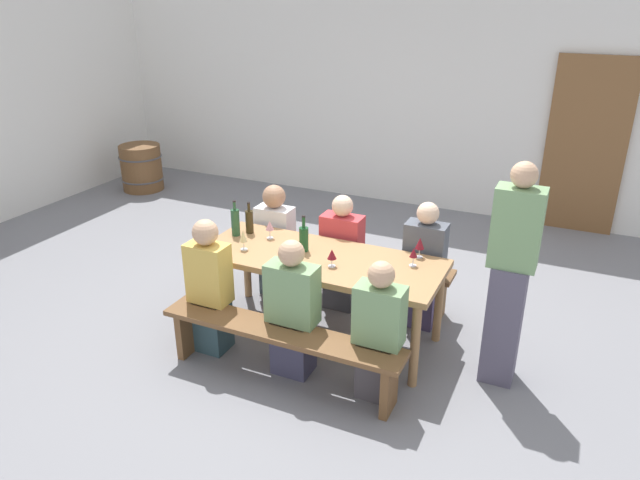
{
  "coord_description": "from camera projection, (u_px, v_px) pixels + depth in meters",
  "views": [
    {
      "loc": [
        1.86,
        -4.01,
        2.8
      ],
      "look_at": [
        0.0,
        0.0,
        0.9
      ],
      "focal_mm": 33.19,
      "sensor_mm": 36.0,
      "label": 1
    }
  ],
  "objects": [
    {
      "name": "ground_plane",
      "position": [
        320.0,
        334.0,
        5.16
      ],
      "size": [
        24.0,
        24.0,
        0.0
      ],
      "primitive_type": "plane",
      "color": "slate"
    },
    {
      "name": "back_wall",
      "position": [
        441.0,
        88.0,
        7.62
      ],
      "size": [
        14.0,
        0.2,
        3.2
      ],
      "primitive_type": "cube",
      "color": "silver",
      "rests_on": "ground"
    },
    {
      "name": "wooden_door",
      "position": [
        585.0,
        147.0,
        7.01
      ],
      "size": [
        0.9,
        0.06,
        2.1
      ],
      "primitive_type": "cube",
      "color": "brown",
      "rests_on": "ground"
    },
    {
      "name": "tasting_table",
      "position": [
        320.0,
        265.0,
        4.9
      ],
      "size": [
        2.03,
        0.81,
        0.75
      ],
      "color": "#9E7247",
      "rests_on": "ground"
    },
    {
      "name": "bench_near",
      "position": [
        280.0,
        340.0,
        4.44
      ],
      "size": [
        1.93,
        0.3,
        0.45
      ],
      "color": "brown",
      "rests_on": "ground"
    },
    {
      "name": "bench_far",
      "position": [
        351.0,
        266.0,
        5.61
      ],
      "size": [
        1.93,
        0.3,
        0.45
      ],
      "color": "brown",
      "rests_on": "ground"
    },
    {
      "name": "wine_bottle_0",
      "position": [
        249.0,
        221.0,
        5.3
      ],
      "size": [
        0.07,
        0.07,
        0.29
      ],
      "color": "#332814",
      "rests_on": "tasting_table"
    },
    {
      "name": "wine_bottle_1",
      "position": [
        304.0,
        238.0,
        4.94
      ],
      "size": [
        0.08,
        0.08,
        0.32
      ],
      "color": "#194723",
      "rests_on": "tasting_table"
    },
    {
      "name": "wine_bottle_2",
      "position": [
        235.0,
        222.0,
        5.24
      ],
      "size": [
        0.08,
        0.08,
        0.33
      ],
      "color": "#234C2D",
      "rests_on": "tasting_table"
    },
    {
      "name": "wine_glass_0",
      "position": [
        332.0,
        255.0,
        4.66
      ],
      "size": [
        0.07,
        0.07,
        0.15
      ],
      "color": "silver",
      "rests_on": "tasting_table"
    },
    {
      "name": "wine_glass_1",
      "position": [
        243.0,
        237.0,
        4.95
      ],
      "size": [
        0.07,
        0.07,
        0.17
      ],
      "color": "silver",
      "rests_on": "tasting_table"
    },
    {
      "name": "wine_glass_2",
      "position": [
        270.0,
        226.0,
        5.18
      ],
      "size": [
        0.07,
        0.07,
        0.16
      ],
      "color": "silver",
      "rests_on": "tasting_table"
    },
    {
      "name": "wine_glass_3",
      "position": [
        414.0,
        253.0,
        4.67
      ],
      "size": [
        0.06,
        0.06,
        0.15
      ],
      "color": "silver",
      "rests_on": "tasting_table"
    },
    {
      "name": "wine_glass_4",
      "position": [
        420.0,
        244.0,
        4.81
      ],
      "size": [
        0.08,
        0.08,
        0.17
      ],
      "color": "silver",
      "rests_on": "tasting_table"
    },
    {
      "name": "seated_guest_near_0",
      "position": [
        210.0,
        289.0,
        4.76
      ],
      "size": [
        0.34,
        0.24,
        1.15
      ],
      "rotation": [
        0.0,
        0.0,
        1.57
      ],
      "color": "#2D474E",
      "rests_on": "ground"
    },
    {
      "name": "seated_guest_near_1",
      "position": [
        293.0,
        312.0,
        4.48
      ],
      "size": [
        0.39,
        0.24,
        1.12
      ],
      "rotation": [
        0.0,
        0.0,
        1.57
      ],
      "color": "#3B3951",
      "rests_on": "ground"
    },
    {
      "name": "seated_guest_near_2",
      "position": [
        379.0,
        334.0,
        4.22
      ],
      "size": [
        0.35,
        0.24,
        1.09
      ],
      "rotation": [
        0.0,
        0.0,
        1.57
      ],
      "color": "#494347",
      "rests_on": "ground"
    },
    {
      "name": "seated_guest_far_0",
      "position": [
        275.0,
        241.0,
        5.7
      ],
      "size": [
        0.35,
        0.24,
        1.1
      ],
      "rotation": [
        0.0,
        0.0,
        -1.57
      ],
      "color": "#445762",
      "rests_on": "ground"
    },
    {
      "name": "seated_guest_far_1",
      "position": [
        342.0,
        255.0,
        5.44
      ],
      "size": [
        0.37,
        0.24,
        1.1
      ],
      "rotation": [
        0.0,
        0.0,
        -1.57
      ],
      "color": "#3F4047",
      "rests_on": "ground"
    },
    {
      "name": "seated_guest_far_2",
      "position": [
        424.0,
        268.0,
        5.13
      ],
      "size": [
        0.35,
        0.24,
        1.15
      ],
      "rotation": [
        0.0,
        0.0,
        -1.57
      ],
      "color": "#453B5F",
      "rests_on": "ground"
    },
    {
      "name": "standing_host",
      "position": [
        509.0,
        280.0,
        4.27
      ],
      "size": [
        0.34,
        0.24,
        1.73
      ],
      "rotation": [
        0.0,
        0.0,
        3.14
      ],
      "color": "#534E62",
      "rests_on": "ground"
    },
    {
      "name": "wine_barrel",
      "position": [
        142.0,
        167.0,
        8.74
      ],
      "size": [
        0.62,
        0.62,
        0.67
      ],
      "color": "brown",
      "rests_on": "ground"
    }
  ]
}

